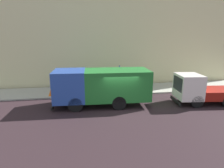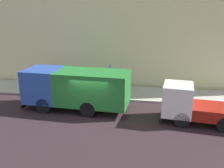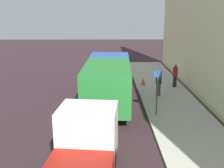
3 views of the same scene
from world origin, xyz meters
The scene contains 8 objects.
ground centered at (0.00, 0.00, 0.00)m, with size 80.00×80.00×0.00m, color #2E1F24.
sidewalk centered at (4.80, 0.00, 0.06)m, with size 3.61×30.00×0.12m, color #ACAC9E.
large_utility_truck centered at (0.82, 1.27, 1.62)m, with size 2.89×7.40×2.80m.
small_flatbed_truck centered at (-0.04, -6.72, 1.11)m, with size 2.64×5.79×2.38m.
pedestrian_walking centered at (4.22, 2.84, 1.05)m, with size 0.55×0.55×1.78m.
pedestrian_standing centered at (5.85, 5.00, 1.02)m, with size 0.51×0.51×1.71m.
traffic_cone_orange centered at (3.52, 5.54, 0.41)m, with size 0.41×0.41×0.58m, color orange.
street_sign_post centered at (3.48, -0.66, 1.65)m, with size 0.44×0.08×2.58m.
Camera 3 is at (0.84, -14.63, 5.75)m, focal length 43.34 mm.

